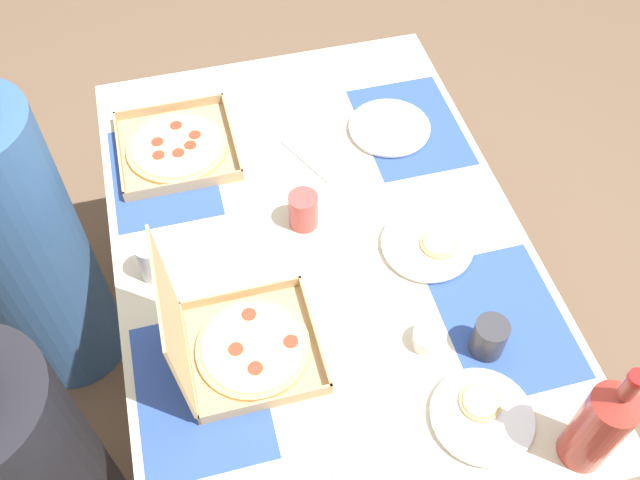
{
  "coord_description": "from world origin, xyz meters",
  "views": [
    {
      "loc": [
        -0.98,
        0.26,
        2.06
      ],
      "look_at": [
        0.0,
        0.0,
        0.73
      ],
      "focal_mm": 39.47,
      "sensor_mm": 36.0,
      "label": 1
    }
  ],
  "objects": [
    {
      "name": "ground_plane",
      "position": [
        0.0,
        0.0,
        0.0
      ],
      "size": [
        6.0,
        6.0,
        0.0
      ],
      "primitive_type": "plane",
      "color": "brown"
    },
    {
      "name": "dining_table",
      "position": [
        0.0,
        0.0,
        0.62
      ],
      "size": [
        1.4,
        0.97,
        0.73
      ],
      "color": "#3F3328",
      "rests_on": "ground_plane"
    },
    {
      "name": "placemat_near_left",
      "position": [
        -0.31,
        -0.34,
        0.73
      ],
      "size": [
        0.36,
        0.26,
        0.0
      ],
      "primitive_type": "cube",
      "color": "#2D4C9E",
      "rests_on": "dining_table"
    },
    {
      "name": "placemat_near_right",
      "position": [
        0.31,
        -0.34,
        0.73
      ],
      "size": [
        0.36,
        0.26,
        0.0
      ],
      "primitive_type": "cube",
      "color": "#2D4C9E",
      "rests_on": "dining_table"
    },
    {
      "name": "placemat_far_left",
      "position": [
        -0.31,
        0.34,
        0.73
      ],
      "size": [
        0.36,
        0.26,
        0.0
      ],
      "primitive_type": "cube",
      "color": "#2D4C9E",
      "rests_on": "dining_table"
    },
    {
      "name": "placemat_far_right",
      "position": [
        0.31,
        0.34,
        0.73
      ],
      "size": [
        0.36,
        0.26,
        0.0
      ],
      "primitive_type": "cube",
      "color": "#2D4C9E",
      "rests_on": "dining_table"
    },
    {
      "name": "pizza_box_center",
      "position": [
        0.38,
        0.29,
        0.74
      ],
      "size": [
        0.3,
        0.3,
        0.04
      ],
      "color": "tan",
      "rests_on": "dining_table"
    },
    {
      "name": "pizza_box_edge_far",
      "position": [
        -0.25,
        0.24,
        0.78
      ],
      "size": [
        0.28,
        0.29,
        0.31
      ],
      "color": "tan",
      "rests_on": "dining_table"
    },
    {
      "name": "plate_far_right",
      "position": [
        -0.09,
        -0.24,
        0.74
      ],
      "size": [
        0.22,
        0.22,
        0.03
      ],
      "color": "white",
      "rests_on": "dining_table"
    },
    {
      "name": "plate_middle",
      "position": [
        0.31,
        -0.28,
        0.74
      ],
      "size": [
        0.22,
        0.22,
        0.02
      ],
      "color": "white",
      "rests_on": "dining_table"
    },
    {
      "name": "plate_far_left",
      "position": [
        -0.51,
        -0.2,
        0.74
      ],
      "size": [
        0.21,
        0.21,
        0.03
      ],
      "color": "white",
      "rests_on": "dining_table"
    },
    {
      "name": "soda_bottle",
      "position": [
        -0.63,
        -0.36,
        0.86
      ],
      "size": [
        0.09,
        0.09,
        0.32
      ],
      "color": "#B2382D",
      "rests_on": "dining_table"
    },
    {
      "name": "cup_red",
      "position": [
        -0.37,
        -0.27,
        0.77
      ],
      "size": [
        0.07,
        0.07,
        0.09
      ],
      "primitive_type": "cylinder",
      "color": "#333338",
      "rests_on": "dining_table"
    },
    {
      "name": "cup_spare",
      "position": [
        0.0,
        0.39,
        0.78
      ],
      "size": [
        0.06,
        0.06,
        0.11
      ],
      "primitive_type": "cylinder",
      "color": "silver",
      "rests_on": "dining_table"
    },
    {
      "name": "cup_clear_left",
      "position": [
        0.06,
        0.03,
        0.77
      ],
      "size": [
        0.07,
        0.07,
        0.09
      ],
      "primitive_type": "cylinder",
      "color": "#BF4742",
      "rests_on": "dining_table"
    },
    {
      "name": "condiment_bowl",
      "position": [
        -0.33,
        -0.15,
        0.75
      ],
      "size": [
        0.07,
        0.07,
        0.04
      ],
      "primitive_type": "cylinder",
      "color": "white",
      "rests_on": "dining_table"
    },
    {
      "name": "fork_by_far_right",
      "position": [
        0.55,
        0.02,
        0.73
      ],
      "size": [
        0.16,
        0.13,
        0.0
      ],
      "primitive_type": "cube",
      "rotation": [
        0.0,
        0.0,
        2.44
      ],
      "color": "#B7B7BC",
      "rests_on": "dining_table"
    },
    {
      "name": "fork_by_near_left",
      "position": [
        0.26,
        -0.03,
        0.73
      ],
      "size": [
        0.18,
        0.1,
        0.0
      ],
      "primitive_type": "cube",
      "rotation": [
        0.0,
        0.0,
        0.45
      ],
      "color": "#B7B7BC",
      "rests_on": "dining_table"
    },
    {
      "name": "knife_by_far_left",
      "position": [
        -0.52,
        0.07,
        0.73
      ],
      "size": [
        0.15,
        0.17,
        0.0
      ],
      "primitive_type": "cube",
      "rotation": [
        0.0,
        0.0,
        2.28
      ],
      "color": "#B7B7BC",
      "rests_on": "dining_table"
    },
    {
      "name": "diner_left_seat",
      "position": [
        -0.31,
        0.75,
        0.49
      ],
      "size": [
        0.32,
        0.32,
        1.1
      ],
      "color": "black",
      "rests_on": "ground_plane"
    },
    {
      "name": "diner_right_seat",
      "position": [
        0.31,
        0.75,
        0.54
      ],
      "size": [
        0.32,
        0.32,
        1.19
      ],
      "color": "#33598C",
      "rests_on": "ground_plane"
    }
  ]
}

